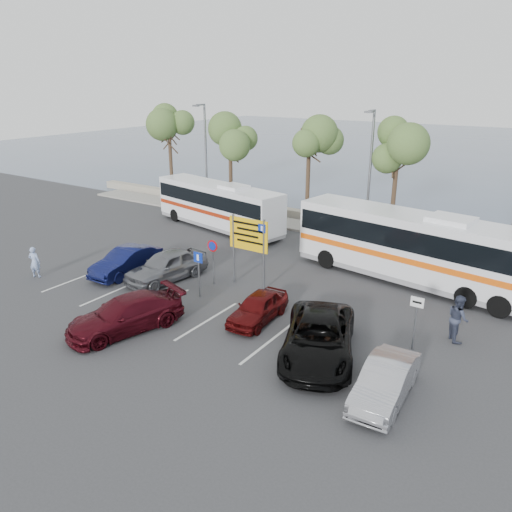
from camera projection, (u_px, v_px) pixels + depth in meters
The scene contains 25 objects.
ground at pixel (192, 303), 23.18m from camera, with size 120.00×120.00×0.00m, color #343437.
kerb_strip at pixel (326, 230), 34.15m from camera, with size 44.00×2.40×0.15m, color gray.
seawall at pixel (338, 221), 35.64m from camera, with size 48.00×0.80×0.60m, color gray.
sea at pixel (470, 153), 70.29m from camera, with size 140.00×140.00×0.00m, color #44566D.
tree_far_left at pixel (169, 126), 39.35m from camera, with size 3.20×3.20×7.60m.
tree_left at pixel (230, 135), 36.33m from camera, with size 3.20×3.20×7.20m.
tree_mid at pixel (310, 131), 32.73m from camera, with size 3.20×3.20×8.00m.
tree_right at pixel (399, 144), 29.76m from camera, with size 3.20×3.20×7.40m.
street_lamp_left at pixel (205, 153), 37.47m from camera, with size 0.45×1.15×8.01m.
street_lamp_right at pixel (370, 169), 30.69m from camera, with size 0.45×1.15×8.01m.
direction_sign at pixel (249, 240), 24.35m from camera, with size 2.20×0.12×3.60m.
sign_no_stop at pixel (213, 255), 24.84m from camera, with size 0.60×0.08×2.35m.
sign_parking at pixel (199, 268), 23.41m from camera, with size 0.50×0.07×2.25m.
sign_taxi at pixel (416, 316), 18.77m from camera, with size 0.50×0.07×2.20m.
lane_markings at pixel (159, 305), 22.99m from camera, with size 12.02×4.20×0.01m, color silver, non-canonical shape.
coach_bus_left at pixel (219, 207), 34.30m from camera, with size 10.81×4.31×3.30m.
coach_bus_right at pixel (411, 249), 25.13m from camera, with size 12.31×4.35×3.76m.
car_silver_a at pixel (167, 266), 25.64m from camera, with size 1.84×4.58×1.56m, color slate.
car_blue at pixel (126, 261), 26.49m from camera, with size 1.48×4.24×1.40m, color #0D1240.
car_maroon at pixel (126, 315), 20.48m from camera, with size 1.99×4.91×1.42m, color #450B13.
car_red at pixel (258, 307), 21.35m from camera, with size 1.44×3.58×1.22m, color #4F0B0C.
suv_black at pixel (319, 338), 18.53m from camera, with size 2.54×5.51×1.53m, color black.
car_silver_b at pixel (385, 382), 16.06m from camera, with size 1.36×3.91×1.29m, color #9B9BA0.
pedestrian_near at pixel (35, 262), 26.02m from camera, with size 0.61×0.40×1.66m, color #95AAD9.
pedestrian_far at pixel (458, 318), 19.64m from camera, with size 0.93×0.72×1.91m, color #33394D.
Camera 1 is at (14.14, -15.94, 9.84)m, focal length 35.00 mm.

